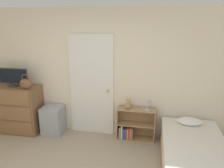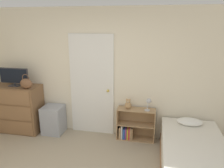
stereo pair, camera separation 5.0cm
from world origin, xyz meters
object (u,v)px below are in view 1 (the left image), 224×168
Objects in this scene: tv at (13,77)px; bed at (194,155)px; handbag at (26,84)px; storage_bin at (53,120)px; bookshelf at (133,126)px; dresser at (17,109)px; teddy_bear at (128,104)px; desk_lamp at (148,102)px.

tv is 0.35× the size of bed.
handbag is 0.94m from storage_bin.
dresser is at bearing -177.11° from bookshelf.
handbag is 2.04m from teddy_bear.
tv is 1.19m from storage_bin.
desk_lamp is (2.73, 0.08, 0.32)m from dresser.
teddy_bear is (2.34, 0.11, 0.23)m from dresser.
desk_lamp reaches higher than bookshelf.
dresser is at bearing -178.39° from desk_lamp.
tv is at bearing -33.96° from dresser.
desk_lamp is (1.95, 0.03, 0.52)m from storage_bin.
dresser is 2.36m from teddy_bear.
bookshelf reaches higher than bed.
tv reaches higher than dresser.
storage_bin is (0.43, 0.18, -0.81)m from handbag.
storage_bin is (0.78, 0.04, -0.21)m from dresser.
bed is (3.13, -0.51, -0.86)m from handbag.
desk_lamp is (2.38, 0.21, -0.29)m from handbag.
handbag reaches higher than bed.
handbag is at bearing -157.72° from storage_bin.
dresser reaches higher than storage_bin.
desk_lamp is (2.72, 0.08, -0.38)m from tv.
desk_lamp is (0.29, -0.05, 0.56)m from bookshelf.
tv is 2.55× the size of desk_lamp.
dresser is at bearing 169.50° from bed.
teddy_bear is at bearing -174.92° from bookshelf.
handbag is (0.35, -0.13, -0.09)m from tv.
teddy_bear is 1.46m from bed.
bookshelf is 0.63m from desk_lamp.
handbag reaches higher than bookshelf.
handbag is at bearing -174.93° from desk_lamp.
desk_lamp reaches higher than storage_bin.
teddy_bear is (-0.10, -0.01, 0.47)m from bookshelf.
tv is 2.17× the size of handbag.
tv reaches higher than handbag.
dresser is at bearing 146.04° from tv.
tv is at bearing -177.07° from teddy_bear.
bookshelf is 0.41× the size of bed.
tv is 0.85× the size of bookshelf.
tv is (0.01, -0.00, 0.70)m from dresser.
handbag is 0.39× the size of bookshelf.
bookshelf is (1.66, 0.08, -0.03)m from storage_bin.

